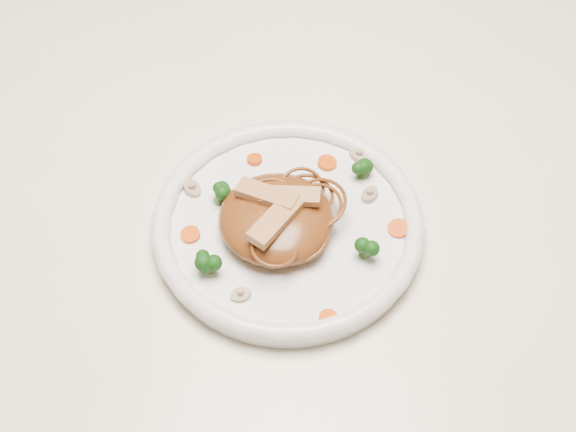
{
  "coord_description": "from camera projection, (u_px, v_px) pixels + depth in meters",
  "views": [
    {
      "loc": [
        0.04,
        -0.58,
        1.45
      ],
      "look_at": [
        0.0,
        -0.07,
        0.78
      ],
      "focal_mm": 50.99,
      "sensor_mm": 36.0,
      "label": 1
    }
  ],
  "objects": [
    {
      "name": "carrot_4",
      "position": [
        329.0,
        318.0,
        0.78
      ],
      "size": [
        0.02,
        0.02,
        0.0
      ],
      "primitive_type": "cylinder",
      "rotation": [
        0.0,
        0.0,
        -0.09
      ],
      "color": "#CC3A07",
      "rests_on": "plate"
    },
    {
      "name": "mushroom_0",
      "position": [
        241.0,
        294.0,
        0.8
      ],
      "size": [
        0.03,
        0.03,
        0.01
      ],
      "primitive_type": "cylinder",
      "rotation": [
        0.0,
        0.0,
        0.3
      ],
      "color": "tan",
      "rests_on": "plate"
    },
    {
      "name": "table",
      "position": [
        290.0,
        233.0,
        0.99
      ],
      "size": [
        1.2,
        0.8,
        0.75
      ],
      "color": "white",
      "rests_on": "ground"
    },
    {
      "name": "broccoli_2",
      "position": [
        209.0,
        259.0,
        0.81
      ],
      "size": [
        0.04,
        0.04,
        0.03
      ],
      "primitive_type": null,
      "rotation": [
        0.0,
        0.0,
        -0.28
      ],
      "color": "#0F450E",
      "rests_on": "plate"
    },
    {
      "name": "chicken_a",
      "position": [
        290.0,
        196.0,
        0.83
      ],
      "size": [
        0.06,
        0.02,
        0.01
      ],
      "primitive_type": "cube",
      "rotation": [
        0.0,
        0.0,
        0.0
      ],
      "color": "tan",
      "rests_on": "noodle_mound"
    },
    {
      "name": "chicken_c",
      "position": [
        276.0,
        220.0,
        0.81
      ],
      "size": [
        0.06,
        0.07,
        0.01
      ],
      "primitive_type": "cube",
      "rotation": [
        0.0,
        0.0,
        4.17
      ],
      "color": "tan",
      "rests_on": "noodle_mound"
    },
    {
      "name": "mushroom_2",
      "position": [
        192.0,
        189.0,
        0.88
      ],
      "size": [
        0.03,
        0.03,
        0.01
      ],
      "primitive_type": "cylinder",
      "rotation": [
        0.0,
        0.0,
        -0.91
      ],
      "color": "tan",
      "rests_on": "plate"
    },
    {
      "name": "broccoli_1",
      "position": [
        218.0,
        192.0,
        0.86
      ],
      "size": [
        0.03,
        0.03,
        0.03
      ],
      "primitive_type": null,
      "rotation": [
        0.0,
        0.0,
        -0.02
      ],
      "color": "#0F450E",
      "rests_on": "plate"
    },
    {
      "name": "carrot_1",
      "position": [
        190.0,
        235.0,
        0.84
      ],
      "size": [
        0.02,
        0.02,
        0.0
      ],
      "primitive_type": "cylinder",
      "rotation": [
        0.0,
        0.0,
        0.21
      ],
      "color": "#CC3A07",
      "rests_on": "plate"
    },
    {
      "name": "mushroom_1",
      "position": [
        370.0,
        195.0,
        0.87
      ],
      "size": [
        0.03,
        0.03,
        0.01
      ],
      "primitive_type": "cylinder",
      "rotation": [
        0.0,
        0.0,
        1.05
      ],
      "color": "tan",
      "rests_on": "plate"
    },
    {
      "name": "carrot_0",
      "position": [
        327.0,
        163.0,
        0.9
      ],
      "size": [
        0.02,
        0.02,
        0.0
      ],
      "primitive_type": "cylinder",
      "rotation": [
        0.0,
        0.0,
        -0.06
      ],
      "color": "#CC3A07",
      "rests_on": "plate"
    },
    {
      "name": "chicken_b",
      "position": [
        267.0,
        195.0,
        0.83
      ],
      "size": [
        0.07,
        0.04,
        0.01
      ],
      "primitive_type": "cube",
      "rotation": [
        0.0,
        0.0,
        2.77
      ],
      "color": "tan",
      "rests_on": "noodle_mound"
    },
    {
      "name": "mushroom_3",
      "position": [
        359.0,
        155.0,
        0.91
      ],
      "size": [
        0.04,
        0.04,
        0.01
      ],
      "primitive_type": "cylinder",
      "rotation": [
        0.0,
        0.0,
        2.36
      ],
      "color": "tan",
      "rests_on": "plate"
    },
    {
      "name": "carrot_3",
      "position": [
        254.0,
        159.0,
        0.91
      ],
      "size": [
        0.02,
        0.02,
        0.0
      ],
      "primitive_type": "cylinder",
      "rotation": [
        0.0,
        0.0,
        -0.06
      ],
      "color": "#CC3A07",
      "rests_on": "plate"
    },
    {
      "name": "carrot_2",
      "position": [
        398.0,
        229.0,
        0.85
      ],
      "size": [
        0.02,
        0.02,
        0.0
      ],
      "primitive_type": "cylinder",
      "rotation": [
        0.0,
        0.0,
        0.09
      ],
      "color": "#CC3A07",
      "rests_on": "plate"
    },
    {
      "name": "noodle_mound",
      "position": [
        276.0,
        219.0,
        0.84
      ],
      "size": [
        0.12,
        0.12,
        0.04
      ],
      "primitive_type": "ellipsoid",
      "rotation": [
        0.0,
        0.0,
        0.02
      ],
      "color": "brown",
      "rests_on": "plate"
    },
    {
      "name": "broccoli_3",
      "position": [
        366.0,
        244.0,
        0.82
      ],
      "size": [
        0.03,
        0.03,
        0.03
      ],
      "primitive_type": null,
      "rotation": [
        0.0,
        0.0,
        0.06
      ],
      "color": "#0F450E",
      "rests_on": "plate"
    },
    {
      "name": "broccoli_0",
      "position": [
        364.0,
        167.0,
        0.88
      ],
      "size": [
        0.03,
        0.03,
        0.03
      ],
      "primitive_type": null,
      "rotation": [
        0.0,
        0.0,
        0.21
      ],
      "color": "#0F450E",
      "rests_on": "plate"
    },
    {
      "name": "plate",
      "position": [
        288.0,
        229.0,
        0.86
      ],
      "size": [
        0.3,
        0.3,
        0.02
      ],
      "primitive_type": "cylinder",
      "rotation": [
        0.0,
        0.0,
        0.09
      ],
      "color": "white",
      "rests_on": "table"
    }
  ]
}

